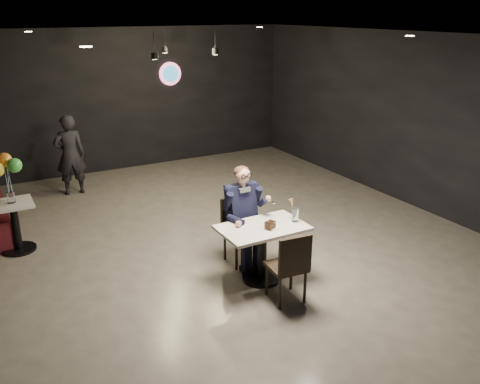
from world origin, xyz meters
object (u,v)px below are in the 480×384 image
side_table (16,229)px  seated_man (241,214)px  sundae_glass (295,215)px  chair_far (241,232)px  balloon_vase (11,197)px  main_table (262,253)px  passerby (70,155)px  chair_near (286,265)px

side_table → seated_man: bearing=-35.3°
sundae_glass → seated_man: bearing=126.3°
chair_far → balloon_vase: 3.30m
main_table → passerby: 4.80m
passerby → main_table: bearing=111.3°
seated_man → sundae_glass: size_ratio=7.70×
chair_far → side_table: (-2.68, 1.90, -0.12)m
main_table → side_table: 3.63m
chair_near → sundae_glass: sundae_glass is taller
main_table → sundae_glass: size_ratio=5.89×
sundae_glass → side_table: sundae_glass is taller
side_table → passerby: size_ratio=0.45×
chair_near → passerby: bearing=111.2°
chair_near → balloon_vase: chair_near is taller
main_table → sundae_glass: 0.65m
seated_man → side_table: seated_man is taller
chair_far → chair_near: 1.10m
chair_far → sundae_glass: (0.45, -0.62, 0.38)m
main_table → balloon_vase: size_ratio=6.71×
chair_far → sundae_glass: sundae_glass is taller
passerby → sundae_glass: bearing=116.0°
chair_far → side_table: chair_far is taller
main_table → balloon_vase: bearing=137.6°
chair_near → sundae_glass: size_ratio=4.92×
seated_man → balloon_vase: (-2.68, 1.90, 0.11)m
chair_near → chair_far: bearing=95.5°
balloon_vase → passerby: bearing=59.7°
chair_far → seated_man: (0.00, 0.00, 0.26)m
main_table → sundae_glass: (0.45, -0.07, 0.47)m
chair_far → sundae_glass: size_ratio=4.92×
seated_man → chair_near: bearing=-90.0°
sundae_glass → chair_near: bearing=-132.9°
sundae_glass → side_table: 4.05m
sundae_glass → side_table: (-3.13, 2.51, -0.50)m
sundae_glass → chair_far: bearing=126.3°
chair_near → side_table: bearing=137.3°
seated_man → balloon_vase: seated_man is taller
chair_near → seated_man: (0.00, 1.10, 0.26)m
main_table → chair_near: (0.00, -0.55, 0.09)m
sundae_glass → main_table: bearing=171.7°
chair_near → main_table: bearing=95.5°
chair_far → seated_man: seated_man is taller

